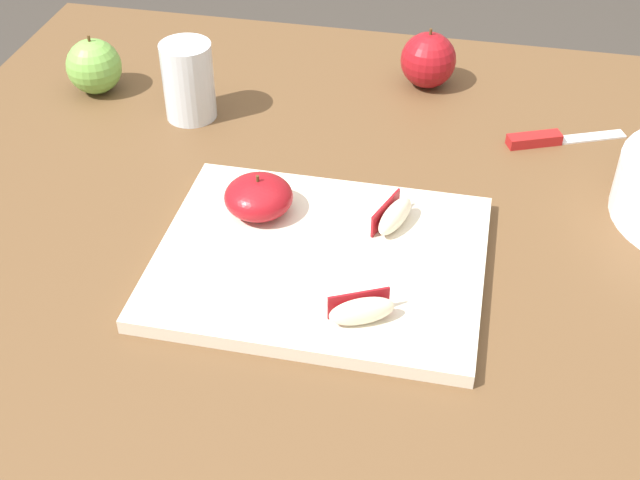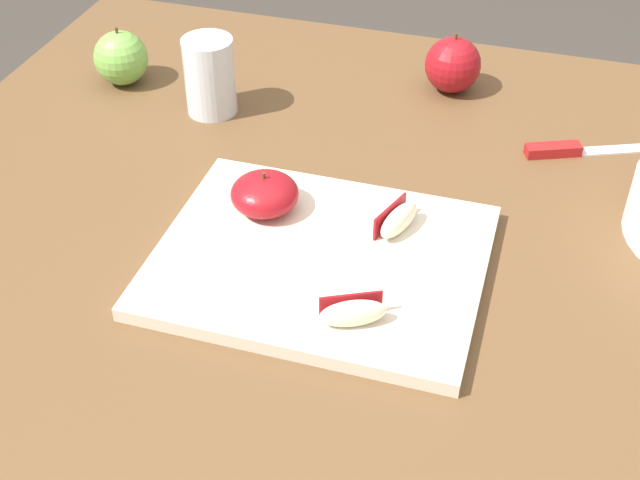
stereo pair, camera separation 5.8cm
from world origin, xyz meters
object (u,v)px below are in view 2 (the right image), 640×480
(apple_half_skin_up, at_px, (265,194))
(apple_wedge_front, at_px, (398,220))
(cutting_board, at_px, (320,260))
(whole_apple_red_delicious, at_px, (453,65))
(drinking_glass_water, at_px, (210,76))
(whole_apple_granny_green, at_px, (121,58))
(apple_wedge_left, at_px, (353,313))
(paring_knife, at_px, (563,150))

(apple_half_skin_up, distance_m, apple_wedge_front, 0.15)
(cutting_board, bearing_deg, apple_wedge_front, 42.98)
(whole_apple_red_delicious, relative_size, drinking_glass_water, 0.82)
(apple_wedge_front, height_order, drinking_glass_water, drinking_glass_water)
(whole_apple_granny_green, bearing_deg, apple_half_skin_up, -39.13)
(apple_wedge_left, relative_size, apple_wedge_front, 0.99)
(drinking_glass_water, bearing_deg, cutting_board, -48.94)
(apple_half_skin_up, xyz_separation_m, paring_knife, (0.32, 0.24, -0.03))
(drinking_glass_water, bearing_deg, apple_wedge_front, -33.92)
(cutting_board, bearing_deg, whole_apple_red_delicious, 80.94)
(apple_wedge_left, height_order, apple_wedge_front, same)
(apple_half_skin_up, height_order, apple_wedge_left, apple_half_skin_up)
(apple_half_skin_up, relative_size, paring_knife, 0.50)
(apple_half_skin_up, xyz_separation_m, whole_apple_granny_green, (-0.30, 0.25, 0.00))
(apple_half_skin_up, height_order, whole_apple_red_delicious, whole_apple_red_delicious)
(apple_wedge_front, bearing_deg, apple_half_skin_up, -177.87)
(cutting_board, distance_m, drinking_glass_water, 0.36)
(cutting_board, xyz_separation_m, apple_wedge_front, (0.07, 0.06, 0.02))
(apple_wedge_front, distance_m, whole_apple_red_delicious, 0.35)
(cutting_board, height_order, apple_half_skin_up, apple_half_skin_up)
(apple_half_skin_up, xyz_separation_m, whole_apple_red_delicious, (0.15, 0.36, 0.00))
(whole_apple_red_delicious, relative_size, whole_apple_granny_green, 1.02)
(cutting_board, relative_size, apple_wedge_left, 5.07)
(whole_apple_red_delicious, distance_m, drinking_glass_water, 0.34)
(paring_knife, xyz_separation_m, whole_apple_granny_green, (-0.62, 0.01, 0.03))
(apple_wedge_left, bearing_deg, drinking_glass_water, 129.37)
(cutting_board, distance_m, whole_apple_granny_green, 0.49)
(apple_half_skin_up, height_order, paring_knife, apple_half_skin_up)
(paring_knife, relative_size, drinking_glass_water, 1.47)
(apple_half_skin_up, xyz_separation_m, apple_wedge_left, (0.14, -0.15, -0.01))
(cutting_board, bearing_deg, apple_wedge_left, -56.24)
(cutting_board, height_order, whole_apple_granny_green, whole_apple_granny_green)
(whole_apple_red_delicious, bearing_deg, whole_apple_granny_green, -165.96)
(apple_wedge_front, height_order, whole_apple_red_delicious, whole_apple_red_delicious)
(apple_half_skin_up, xyz_separation_m, apple_wedge_front, (0.15, 0.01, -0.01))
(cutting_board, relative_size, apple_half_skin_up, 4.49)
(apple_half_skin_up, distance_m, whole_apple_red_delicious, 0.39)
(apple_half_skin_up, bearing_deg, whole_apple_red_delicious, 67.49)
(apple_half_skin_up, bearing_deg, apple_wedge_front, 2.13)
(paring_knife, xyz_separation_m, whole_apple_red_delicious, (-0.17, 0.12, 0.03))
(apple_wedge_left, relative_size, paring_knife, 0.44)
(apple_wedge_left, bearing_deg, paring_knife, 65.93)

